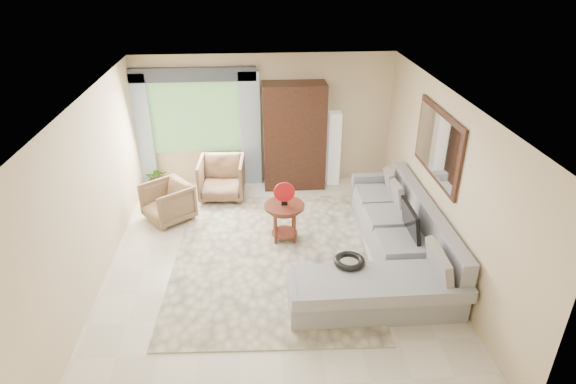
{
  "coord_description": "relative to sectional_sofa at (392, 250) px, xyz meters",
  "views": [
    {
      "loc": [
        -0.23,
        -6.1,
        4.35
      ],
      "look_at": [
        0.25,
        0.35,
        1.05
      ],
      "focal_mm": 30.0,
      "sensor_mm": 36.0,
      "label": 1
    }
  ],
  "objects": [
    {
      "name": "floor_lamp",
      "position": [
        -0.43,
        2.96,
        0.47
      ],
      "size": [
        0.24,
        0.24,
        1.5
      ],
      "primitive_type": "cube",
      "color": "silver",
      "rests_on": "ground"
    },
    {
      "name": "ground",
      "position": [
        -1.78,
        0.18,
        -0.28
      ],
      "size": [
        6.0,
        6.0,
        0.0
      ],
      "primitive_type": "plane",
      "color": "silver",
      "rests_on": "ground"
    },
    {
      "name": "area_rug",
      "position": [
        -1.8,
        0.37,
        -0.27
      ],
      "size": [
        3.17,
        4.13,
        0.02
      ],
      "primitive_type": "cube",
      "rotation": [
        0.0,
        0.0,
        -0.04
      ],
      "color": "beige",
      "rests_on": "ground"
    },
    {
      "name": "coffee_table",
      "position": [
        -1.57,
        0.85,
        0.06
      ],
      "size": [
        0.65,
        0.65,
        0.65
      ],
      "rotation": [
        0.0,
        0.0,
        -0.14
      ],
      "color": "#451A12",
      "rests_on": "ground"
    },
    {
      "name": "red_disc",
      "position": [
        -1.57,
        0.85,
        0.6
      ],
      "size": [
        0.34,
        0.03,
        0.34
      ],
      "primitive_type": "cylinder",
      "rotation": [
        1.57,
        0.0,
        -0.02
      ],
      "color": "red",
      "rests_on": "coffee_table"
    },
    {
      "name": "garden_hose",
      "position": [
        -0.78,
        -0.61,
        0.26
      ],
      "size": [
        0.43,
        0.43,
        0.09
      ],
      "primitive_type": "torus",
      "color": "black",
      "rests_on": "sectional_sofa"
    },
    {
      "name": "armoire",
      "position": [
        -1.23,
        2.9,
        0.77
      ],
      "size": [
        1.2,
        0.55,
        2.1
      ],
      "primitive_type": "cube",
      "color": "black",
      "rests_on": "ground"
    },
    {
      "name": "curtain_left",
      "position": [
        -4.18,
        3.06,
        0.87
      ],
      "size": [
        0.4,
        0.08,
        2.3
      ],
      "primitive_type": "cube",
      "color": "#9EB7CC",
      "rests_on": "ground"
    },
    {
      "name": "window",
      "position": [
        -3.13,
        3.15,
        1.12
      ],
      "size": [
        1.8,
        0.04,
        1.4
      ],
      "primitive_type": "cube",
      "color": "#669E59",
      "rests_on": "wall_back"
    },
    {
      "name": "armchair_right",
      "position": [
        -2.66,
        2.49,
        0.11
      ],
      "size": [
        0.89,
        0.91,
        0.79
      ],
      "primitive_type": "imported",
      "rotation": [
        0.0,
        0.0,
        -0.06
      ],
      "color": "#8C634C",
      "rests_on": "ground"
    },
    {
      "name": "curtain_right",
      "position": [
        -2.08,
        3.06,
        0.87
      ],
      "size": [
        0.4,
        0.08,
        2.3
      ],
      "primitive_type": "cube",
      "color": "#9EB7CC",
      "rests_on": "ground"
    },
    {
      "name": "wall_mirror",
      "position": [
        0.68,
        0.53,
        1.47
      ],
      "size": [
        0.05,
        1.7,
        1.05
      ],
      "color": "black",
      "rests_on": "wall_right"
    },
    {
      "name": "valance",
      "position": [
        -3.13,
        3.08,
        1.97
      ],
      "size": [
        2.4,
        0.12,
        0.26
      ],
      "primitive_type": "cube",
      "color": "#1E232D",
      "rests_on": "wall_back"
    },
    {
      "name": "sectional_sofa",
      "position": [
        0.0,
        0.0,
        0.0
      ],
      "size": [
        2.3,
        3.46,
        0.9
      ],
      "color": "#929499",
      "rests_on": "ground"
    },
    {
      "name": "potted_plant",
      "position": [
        -3.97,
        2.92,
        -0.04
      ],
      "size": [
        0.47,
        0.42,
        0.49
      ],
      "primitive_type": "imported",
      "rotation": [
        0.0,
        0.0,
        0.1
      ],
      "color": "#999999",
      "rests_on": "ground"
    },
    {
      "name": "tv_screen",
      "position": [
        0.27,
        0.1,
        0.44
      ],
      "size": [
        0.14,
        0.74,
        0.48
      ],
      "primitive_type": "cube",
      "rotation": [
        0.0,
        -0.17,
        0.0
      ],
      "color": "black",
      "rests_on": "sectional_sofa"
    },
    {
      "name": "armchair_left",
      "position": [
        -3.57,
        1.67,
        0.06
      ],
      "size": [
        1.05,
        1.04,
        0.69
      ],
      "primitive_type": "imported",
      "rotation": [
        0.0,
        0.0,
        -0.92
      ],
      "color": "#846148",
      "rests_on": "ground"
    }
  ]
}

